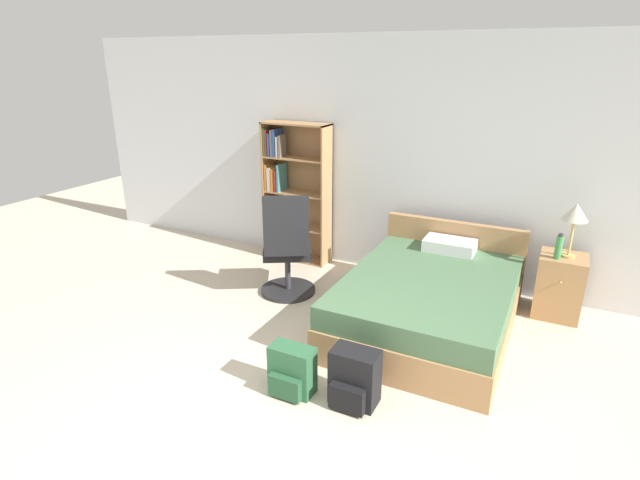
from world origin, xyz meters
The scene contains 10 objects.
ground_plane centered at (0.00, 0.00, 0.00)m, with size 14.00×14.00×0.00m, color beige.
wall_back centered at (0.00, 3.23, 1.30)m, with size 9.00×0.06×2.60m.
bookshelf centered at (-1.53, 3.05, 0.80)m, with size 0.81×0.28×1.66m.
bed centered at (0.47, 2.14, 0.26)m, with size 1.43×1.97×0.76m.
office_chair centered at (-1.01, 2.08, 0.50)m, with size 0.68×0.71×1.13m.
nightstand centered at (1.51, 2.89, 0.31)m, with size 0.41×0.42×0.61m.
table_lamp centered at (1.54, 2.89, 1.03)m, with size 0.23×0.23×0.51m.
water_bottle centered at (1.45, 2.80, 0.73)m, with size 0.06×0.06×0.24m.
backpack_black centered at (0.28, 0.81, 0.20)m, with size 0.34×0.28×0.42m.
backpack_green centered at (-0.18, 0.71, 0.18)m, with size 0.33×0.23×0.38m.
Camera 1 is at (1.40, -1.98, 2.36)m, focal length 28.00 mm.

